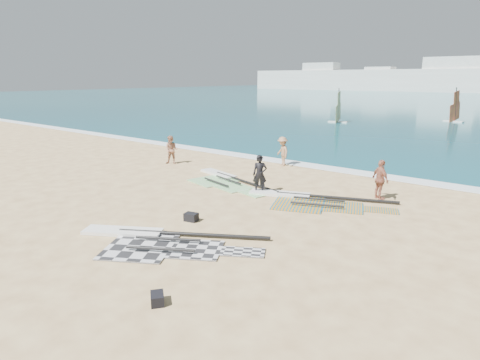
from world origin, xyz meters
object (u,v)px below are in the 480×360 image
Objects in this scene: beachgoer_back at (380,180)px; beachgoer_left at (171,150)px; rig_grey at (154,240)px; gear_bag_near at (191,217)px; gear_bag_far at (157,299)px; rig_orange at (307,200)px; person_wetsuit at (260,174)px; beachgoer_mid at (282,151)px; rig_green at (224,180)px.

beachgoer_left is at bearing 37.06° from beachgoer_back.
beachgoer_left reaches higher than rig_grey.
rig_grey is 13.23× the size of gear_bag_near.
rig_orange is at bearing 97.06° from gear_bag_far.
person_wetsuit is 8.23m from beachgoer_left.
beachgoer_mid is at bearing 72.77° from rig_grey.
person_wetsuit reaches higher than rig_green.
rig_orange is at bearing -38.33° from beachgoer_left.
gear_bag_far is 0.25× the size of beachgoer_back.
rig_grey reaches higher than rig_green.
beachgoer_left is (-8.00, 1.96, -0.02)m from person_wetsuit.
rig_grey is at bearing -74.51° from beachgoer_left.
beachgoer_mid reaches higher than beachgoer_left.
gear_bag_near reaches higher than rig_orange.
person_wetsuit reaches higher than beachgoer_left.
beachgoer_back is at bearing 7.88° from beachgoer_mid.
beachgoer_mid reaches higher than rig_grey.
rig_orange is 9.43m from gear_bag_far.
rig_orange is 3.72× the size of beachgoer_back.
gear_bag_near is at bearing 70.53° from rig_grey.
gear_bag_near is (2.91, -5.32, 0.10)m from rig_green.
gear_bag_far is 9.74m from person_wetsuit.
beachgoer_mid is at bearing 4.25° from beachgoer_left.
gear_bag_far is 0.25× the size of beachgoer_left.
beachgoer_back is (7.44, 1.72, 0.83)m from rig_green.
beachgoer_back is at bearing 35.45° from rig_grey.
person_wetsuit is (2.79, -0.76, 0.84)m from rig_green.
rig_green is 7.68m from beachgoer_back.
beachgoer_back is (4.65, 2.48, -0.02)m from person_wetsuit.
rig_grey is 2.16m from gear_bag_near.
beachgoer_mid is (-2.35, 5.68, -0.01)m from person_wetsuit.
rig_orange is 15.04× the size of gear_bag_far.
beachgoer_back is (12.64, 0.52, 0.01)m from beachgoer_left.
beachgoer_left reaches higher than gear_bag_near.
person_wetsuit reaches higher than rig_orange.
rig_green is at bearing 47.70° from beachgoer_back.
gear_bag_near is at bearing -121.72° from person_wetsuit.
rig_orange is 3.31m from beachgoer_back.
gear_bag_near reaches higher than rig_green.
person_wetsuit is 1.02× the size of beachgoer_mid.
gear_bag_near is at bearing -47.36° from rig_green.
rig_green is 3.01m from person_wetsuit.
beachgoer_mid is 1.00× the size of beachgoer_back.
rig_orange is 3.75× the size of beachgoer_left.
gear_bag_near is 0.27× the size of beachgoer_mid.
beachgoer_mid is (-2.47, 10.24, 0.73)m from gear_bag_near.
rig_orange is (5.10, -0.48, 0.00)m from rig_green.
gear_bag_far is at bearing -36.02° from beachgoer_mid.
gear_bag_far is 11.63m from beachgoer_back.
person_wetsuit is at bearing 165.46° from rig_orange.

